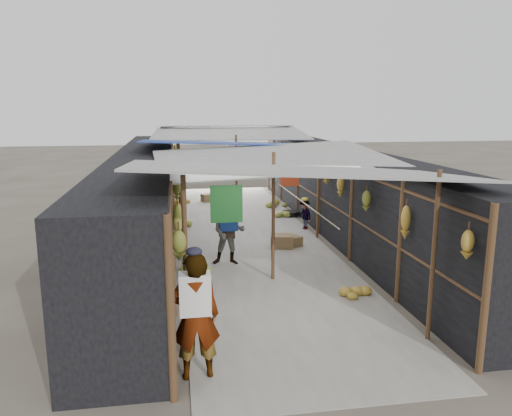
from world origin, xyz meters
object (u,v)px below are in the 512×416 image
crate_near (292,242)px  black_basin (290,214)px  shopper_blue (229,231)px  vendor_seated (305,215)px  vendor_elderly (196,316)px

crate_near → black_basin: size_ratio=0.80×
shopper_blue → vendor_seated: bearing=58.6°
crate_near → vendor_elderly: 6.41m
vendor_seated → vendor_elderly: bearing=-45.1°
crate_near → black_basin: (0.76, 3.44, -0.05)m
vendor_elderly → shopper_blue: (0.92, 4.65, -0.09)m
crate_near → vendor_elderly: bearing=-136.3°
crate_near → shopper_blue: size_ratio=0.29×
vendor_elderly → vendor_seated: size_ratio=1.93×
crate_near → black_basin: 3.52m
vendor_elderly → shopper_blue: bearing=-102.5°
crate_near → shopper_blue: bearing=-167.8°
crate_near → shopper_blue: (-1.72, -1.16, 0.62)m
crate_near → shopper_blue: 2.16m
crate_near → vendor_elderly: vendor_elderly is taller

